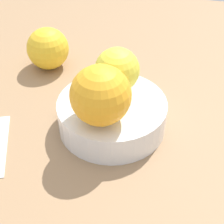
# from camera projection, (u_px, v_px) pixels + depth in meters

# --- Properties ---
(ground_plane) EXTENTS (1.10, 1.10, 0.02)m
(ground_plane) POSITION_uv_depth(u_px,v_px,m) (112.00, 130.00, 0.56)
(ground_plane) COLOR #997551
(fruit_bowl) EXTENTS (0.17, 0.17, 0.05)m
(fruit_bowl) POSITION_uv_depth(u_px,v_px,m) (112.00, 115.00, 0.54)
(fruit_bowl) COLOR white
(fruit_bowl) RESTS_ON ground_plane
(orange_in_bowl_0) EXTENTS (0.09, 0.09, 0.09)m
(orange_in_bowl_0) POSITION_uv_depth(u_px,v_px,m) (101.00, 95.00, 0.47)
(orange_in_bowl_0) COLOR #F9A823
(orange_in_bowl_0) RESTS_ON fruit_bowl
(orange_in_bowl_1) EXTENTS (0.07, 0.07, 0.07)m
(orange_in_bowl_1) POSITION_uv_depth(u_px,v_px,m) (115.00, 70.00, 0.53)
(orange_in_bowl_1) COLOR yellow
(orange_in_bowl_1) RESTS_ON fruit_bowl
(orange_loose_0) EXTENTS (0.08, 0.08, 0.08)m
(orange_loose_0) POSITION_uv_depth(u_px,v_px,m) (48.00, 49.00, 0.66)
(orange_loose_0) COLOR yellow
(orange_loose_0) RESTS_ON ground_plane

